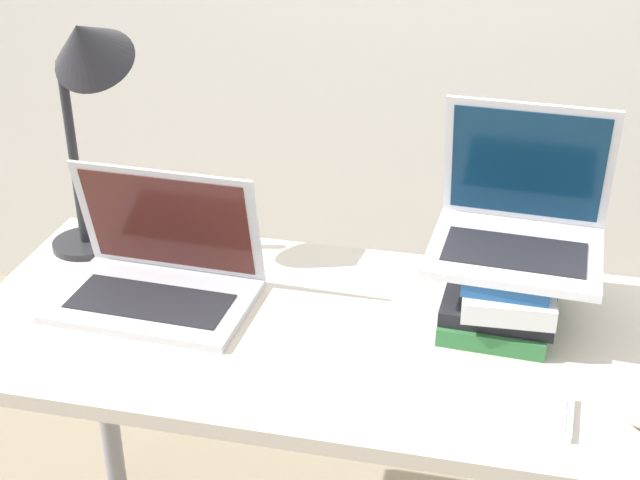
# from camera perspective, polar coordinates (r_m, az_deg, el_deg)

# --- Properties ---
(desk) EXTENTS (1.45, 0.63, 0.76)m
(desk) POSITION_cam_1_polar(r_m,az_deg,el_deg) (1.71, 2.05, -8.40)
(desk) COLOR beige
(desk) RESTS_ON ground_plane
(laptop_left) EXTENTS (0.38, 0.26, 0.25)m
(laptop_left) POSITION_cam_1_polar(r_m,az_deg,el_deg) (1.75, -10.29, -2.17)
(laptop_left) COLOR silver
(laptop_left) RESTS_ON desk
(book_stack) EXTENTS (0.21, 0.28, 0.13)m
(book_stack) POSITION_cam_1_polar(r_m,az_deg,el_deg) (1.69, 11.66, -3.09)
(book_stack) COLOR #33753D
(book_stack) RESTS_ON desk
(laptop_on_books) EXTENTS (0.32, 0.28, 0.27)m
(laptop_on_books) POSITION_cam_1_polar(r_m,az_deg,el_deg) (1.67, 12.63, 1.11)
(laptop_on_books) COLOR silver
(laptop_on_books) RESTS_ON book_stack
(wireless_keyboard) EXTENTS (0.29, 0.13, 0.01)m
(wireless_keyboard) POSITION_cam_1_polar(r_m,az_deg,el_deg) (1.49, 10.36, -10.20)
(wireless_keyboard) COLOR white
(wireless_keyboard) RESTS_ON desk
(desk_lamp) EXTENTS (0.23, 0.20, 0.55)m
(desk_lamp) POSITION_cam_1_polar(r_m,az_deg,el_deg) (1.79, -14.81, 10.37)
(desk_lamp) COLOR #28282D
(desk_lamp) RESTS_ON desk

